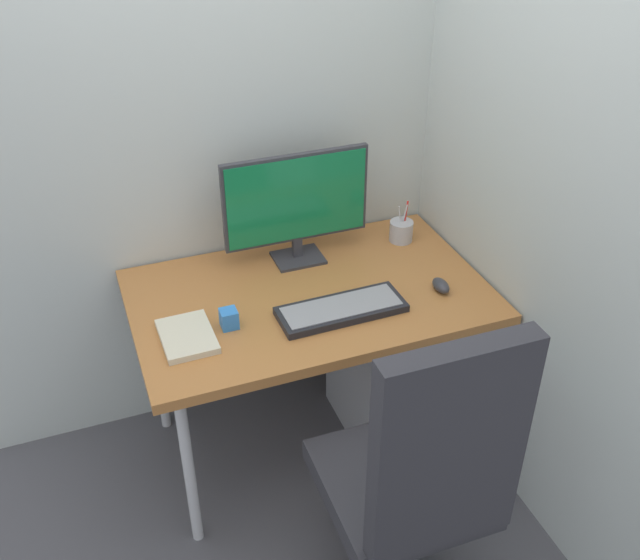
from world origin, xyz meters
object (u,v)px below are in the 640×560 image
(office_chair, at_px, (421,475))
(filing_cabinet, at_px, (400,365))
(notebook, at_px, (187,336))
(monitor, at_px, (296,202))
(desk_clamp_accessory, at_px, (229,319))
(mouse, at_px, (441,286))
(pen_holder, at_px, (401,231))
(keyboard, at_px, (341,309))

(office_chair, height_order, filing_cabinet, office_chair)
(filing_cabinet, height_order, notebook, notebook)
(office_chair, xyz_separation_m, monitor, (-0.00, 1.07, 0.37))
(office_chair, height_order, desk_clamp_accessory, office_chair)
(monitor, height_order, mouse, monitor)
(office_chair, distance_m, pen_holder, 1.15)
(mouse, xyz_separation_m, desk_clamp_accessory, (-0.78, 0.06, 0.01))
(pen_holder, xyz_separation_m, desk_clamp_accessory, (-0.81, -0.32, -0.01))
(filing_cabinet, xyz_separation_m, mouse, (0.08, -0.11, 0.45))
(keyboard, height_order, pen_holder, pen_holder)
(monitor, relative_size, pen_holder, 3.29)
(office_chair, distance_m, desk_clamp_accessory, 0.83)
(notebook, bearing_deg, filing_cabinet, 3.92)
(pen_holder, distance_m, notebook, 1.02)
(office_chair, bearing_deg, notebook, 126.01)
(mouse, bearing_deg, monitor, 135.28)
(filing_cabinet, bearing_deg, mouse, -55.40)
(pen_holder, distance_m, desk_clamp_accessory, 0.87)
(monitor, xyz_separation_m, mouse, (0.42, -0.40, -0.22))
(mouse, distance_m, desk_clamp_accessory, 0.79)
(office_chair, xyz_separation_m, pen_holder, (0.44, 1.05, 0.16))
(keyboard, height_order, notebook, keyboard)
(desk_clamp_accessory, bearing_deg, monitor, 43.04)
(monitor, bearing_deg, filing_cabinet, -40.33)
(mouse, xyz_separation_m, notebook, (-0.93, 0.04, -0.01))
(keyboard, xyz_separation_m, desk_clamp_accessory, (-0.39, 0.06, 0.02))
(filing_cabinet, height_order, desk_clamp_accessory, desk_clamp_accessory)
(filing_cabinet, bearing_deg, monitor, 139.67)
(monitor, distance_m, notebook, 0.67)
(filing_cabinet, xyz_separation_m, desk_clamp_accessory, (-0.70, -0.05, 0.46))
(desk_clamp_accessory, bearing_deg, office_chair, -63.28)
(notebook, bearing_deg, keyboard, -5.35)
(monitor, relative_size, keyboard, 1.25)
(pen_holder, bearing_deg, mouse, -93.67)
(keyboard, relative_size, notebook, 1.95)
(monitor, height_order, keyboard, monitor)
(office_chair, height_order, mouse, office_chair)
(pen_holder, height_order, desk_clamp_accessory, pen_holder)
(office_chair, bearing_deg, desk_clamp_accessory, 116.72)
(mouse, bearing_deg, pen_holder, 85.52)
(keyboard, xyz_separation_m, notebook, (-0.54, 0.04, -0.00))
(keyboard, bearing_deg, pen_holder, 42.47)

